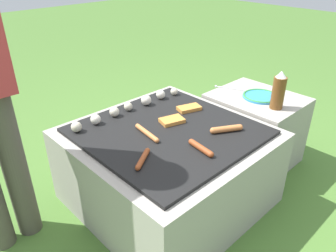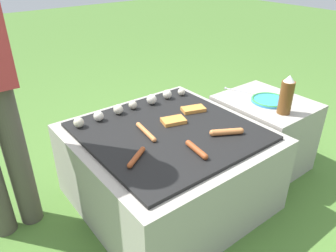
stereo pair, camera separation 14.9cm
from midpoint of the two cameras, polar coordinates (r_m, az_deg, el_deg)
ground_plane at (r=1.91m, az=-2.29°, el=-12.49°), size 14.00×14.00×0.00m
grill at (r=1.77m, az=-2.42°, el=-7.06°), size 0.91×0.91×0.45m
side_ledge at (r=2.18m, az=12.81°, el=-0.46°), size 0.45×0.53×0.45m
sausage_front_right at (r=1.48m, az=2.87°, el=-3.90°), size 0.05×0.16×0.03m
sausage_front_center at (r=1.61m, az=-6.37°, el=-1.27°), size 0.05×0.20×0.02m
sausage_back_left at (r=1.42m, az=-7.45°, el=-5.77°), size 0.14×0.10×0.02m
sausage_mid_right at (r=1.64m, az=7.61°, el=-0.57°), size 0.16×0.10×0.03m
bread_slice_left at (r=1.72m, az=-1.79°, el=0.92°), size 0.14×0.11×0.02m
bread_slice_right at (r=1.85m, az=1.40°, el=3.07°), size 0.15×0.11×0.02m
mushroom_row at (r=1.85m, az=-9.10°, el=3.29°), size 0.73×0.07×0.06m
plate_colorful at (r=2.07m, az=13.89°, el=5.02°), size 0.22×0.22×0.02m
condiment_bottle at (r=1.91m, az=16.61°, el=5.82°), size 0.07×0.07×0.22m
fork_utensil at (r=2.17m, az=8.80°, el=6.47°), size 0.10×0.21×0.01m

